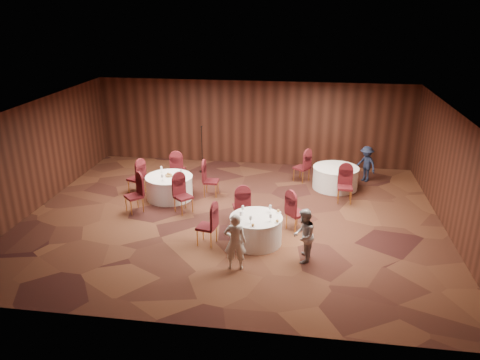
# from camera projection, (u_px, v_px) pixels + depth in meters

# --- Properties ---
(ground) EXTENTS (12.00, 12.00, 0.00)m
(ground) POSITION_uv_depth(u_px,v_px,m) (232.00, 217.00, 13.77)
(ground) COLOR black
(ground) RESTS_ON ground
(room_shell) EXTENTS (12.00, 12.00, 12.00)m
(room_shell) POSITION_uv_depth(u_px,v_px,m) (232.00, 153.00, 13.07)
(room_shell) COLOR silver
(room_shell) RESTS_ON ground
(table_main) EXTENTS (1.37, 1.37, 0.74)m
(table_main) POSITION_uv_depth(u_px,v_px,m) (256.00, 230.00, 12.18)
(table_main) COLOR silver
(table_main) RESTS_ON ground
(table_left) EXTENTS (1.50, 1.50, 0.74)m
(table_left) POSITION_uv_depth(u_px,v_px,m) (169.00, 187.00, 14.97)
(table_left) COLOR silver
(table_left) RESTS_ON ground
(table_right) EXTENTS (1.53, 1.53, 0.74)m
(table_right) POSITION_uv_depth(u_px,v_px,m) (335.00, 177.00, 15.79)
(table_right) COLOR silver
(table_right) RESTS_ON ground
(chairs_main) EXTENTS (2.95, 2.02, 1.00)m
(chairs_main) POSITION_uv_depth(u_px,v_px,m) (249.00, 215.00, 12.73)
(chairs_main) COLOR #450D1C
(chairs_main) RESTS_ON ground
(chairs_left) EXTENTS (3.08, 3.16, 1.00)m
(chairs_left) POSITION_uv_depth(u_px,v_px,m) (169.00, 184.00, 14.91)
(chairs_left) COLOR #450D1C
(chairs_left) RESTS_ON ground
(chairs_right) EXTENTS (2.01, 2.31, 1.00)m
(chairs_right) POSITION_uv_depth(u_px,v_px,m) (322.00, 177.00, 15.50)
(chairs_right) COLOR #450D1C
(chairs_right) RESTS_ON ground
(tabletop_main) EXTENTS (1.05, 1.08, 0.22)m
(tabletop_main) POSITION_uv_depth(u_px,v_px,m) (261.00, 215.00, 11.90)
(tabletop_main) COLOR silver
(tabletop_main) RESTS_ON table_main
(tabletop_left) EXTENTS (0.79, 0.80, 0.22)m
(tabletop_left) POSITION_uv_depth(u_px,v_px,m) (169.00, 174.00, 14.82)
(tabletop_left) COLOR silver
(tabletop_left) RESTS_ON table_left
(tabletop_right) EXTENTS (0.08, 0.08, 0.22)m
(tabletop_right) POSITION_uv_depth(u_px,v_px,m) (343.00, 166.00, 15.34)
(tabletop_right) COLOR silver
(tabletop_right) RESTS_ON table_right
(mic_stand) EXTENTS (0.24, 0.24, 1.74)m
(mic_stand) POSITION_uv_depth(u_px,v_px,m) (202.00, 158.00, 17.26)
(mic_stand) COLOR black
(mic_stand) RESTS_ON ground
(woman_a) EXTENTS (0.55, 0.39, 1.42)m
(woman_a) POSITION_uv_depth(u_px,v_px,m) (235.00, 242.00, 10.87)
(woman_a) COLOR silver
(woman_a) RESTS_ON ground
(woman_b) EXTENTS (0.58, 0.71, 1.36)m
(woman_b) POSITION_uv_depth(u_px,v_px,m) (304.00, 236.00, 11.22)
(woman_b) COLOR #9E9DA2
(woman_b) RESTS_ON ground
(man_c) EXTENTS (0.90, 0.93, 1.27)m
(man_c) POSITION_uv_depth(u_px,v_px,m) (366.00, 164.00, 16.31)
(man_c) COLOR #151C31
(man_c) RESTS_ON ground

